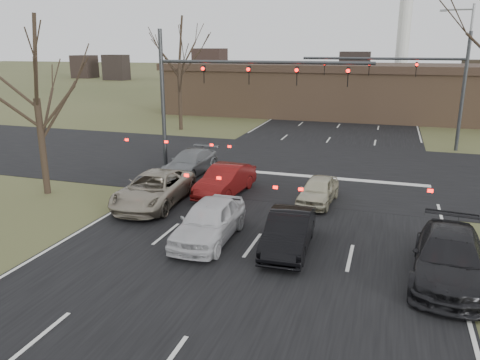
# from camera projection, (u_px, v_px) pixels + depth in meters

# --- Properties ---
(ground) EXTENTS (360.00, 360.00, 0.00)m
(ground) POSITION_uv_depth(u_px,v_px,m) (225.00, 284.00, 14.38)
(ground) COLOR #494F2A
(ground) RESTS_ON ground
(road_main) EXTENTS (14.00, 300.00, 0.02)m
(road_main) POSITION_uv_depth(u_px,v_px,m) (360.00, 95.00, 69.29)
(road_main) COLOR black
(road_main) RESTS_ON ground
(road_cross) EXTENTS (200.00, 14.00, 0.02)m
(road_cross) POSITION_uv_depth(u_px,v_px,m) (309.00, 167.00, 28.10)
(road_cross) COLOR black
(road_cross) RESTS_ON ground
(building) EXTENTS (42.40, 10.40, 5.30)m
(building) POSITION_uv_depth(u_px,v_px,m) (367.00, 91.00, 47.84)
(building) COLOR brown
(building) RESTS_ON ground
(mast_arm_near) EXTENTS (12.12, 0.24, 8.00)m
(mast_arm_near) POSITION_uv_depth(u_px,v_px,m) (214.00, 82.00, 26.42)
(mast_arm_near) COLOR #383A3D
(mast_arm_near) RESTS_ON ground
(mast_arm_far) EXTENTS (11.12, 0.24, 8.00)m
(mast_arm_far) POSITION_uv_depth(u_px,v_px,m) (420.00, 77.00, 32.23)
(mast_arm_far) COLOR #383A3D
(mast_arm_far) RESTS_ON ground
(streetlight_right_far) EXTENTS (2.34, 0.25, 10.00)m
(streetlight_right_far) POSITION_uv_depth(u_px,v_px,m) (464.00, 66.00, 34.81)
(streetlight_right_far) COLOR gray
(streetlight_right_far) RESTS_ON ground
(tree_left_near) EXTENTS (5.10, 5.10, 8.50)m
(tree_left_near) POSITION_uv_depth(u_px,v_px,m) (32.00, 57.00, 21.44)
(tree_left_near) COLOR black
(tree_left_near) RESTS_ON ground
(tree_left_far) EXTENTS (5.70, 5.70, 9.50)m
(tree_left_far) POSITION_uv_depth(u_px,v_px,m) (178.00, 42.00, 39.06)
(tree_left_far) COLOR black
(tree_left_far) RESTS_ON ground
(car_silver_suv) EXTENTS (2.79, 5.47, 1.48)m
(car_silver_suv) POSITION_uv_depth(u_px,v_px,m) (154.00, 189.00, 21.38)
(car_silver_suv) COLOR gray
(car_silver_suv) RESTS_ON ground
(car_white_sedan) EXTENTS (1.87, 4.55, 1.54)m
(car_white_sedan) POSITION_uv_depth(u_px,v_px,m) (209.00, 221.00, 17.41)
(car_white_sedan) COLOR silver
(car_white_sedan) RESTS_ON ground
(car_black_hatch) EXTENTS (1.67, 4.26, 1.38)m
(car_black_hatch) POSITION_uv_depth(u_px,v_px,m) (289.00, 231.00, 16.63)
(car_black_hatch) COLOR black
(car_black_hatch) RESTS_ON ground
(car_charcoal_sedan) EXTENTS (2.61, 5.31, 1.49)m
(car_charcoal_sedan) POSITION_uv_depth(u_px,v_px,m) (449.00, 258.00, 14.43)
(car_charcoal_sedan) COLOR black
(car_charcoal_sedan) RESTS_ON ground
(car_grey_ahead) EXTENTS (2.17, 4.70, 1.33)m
(car_grey_ahead) POSITION_uv_depth(u_px,v_px,m) (190.00, 162.00, 26.61)
(car_grey_ahead) COLOR slate
(car_grey_ahead) RESTS_ON ground
(car_red_ahead) EXTENTS (1.98, 4.52, 1.45)m
(car_red_ahead) POSITION_uv_depth(u_px,v_px,m) (225.00, 180.00, 22.84)
(car_red_ahead) COLOR #620E0E
(car_red_ahead) RESTS_ON ground
(car_silver_ahead) EXTENTS (1.74, 3.73, 1.23)m
(car_silver_ahead) POSITION_uv_depth(u_px,v_px,m) (318.00, 190.00, 21.62)
(car_silver_ahead) COLOR beige
(car_silver_ahead) RESTS_ON ground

